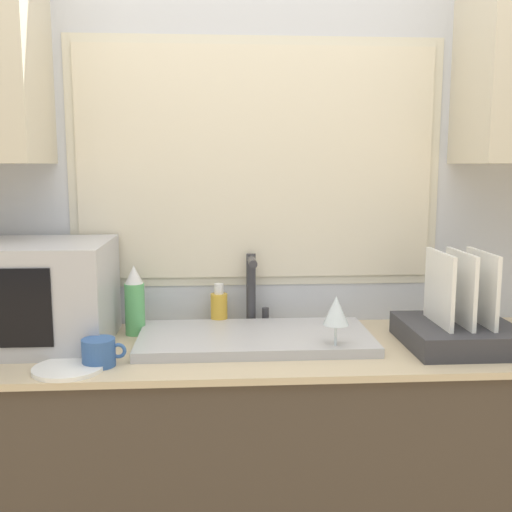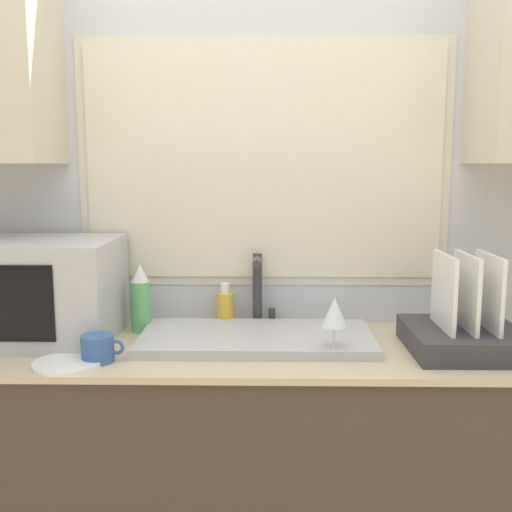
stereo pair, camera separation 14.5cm
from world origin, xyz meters
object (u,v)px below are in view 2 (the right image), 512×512
spray_bottle (141,299)px  soap_bottle (225,308)px  microwave (36,290)px  mug_near_sink (98,348)px  wine_glass (334,314)px  dish_rack (464,331)px  faucet (259,285)px

spray_bottle → soap_bottle: spray_bottle is taller
microwave → mug_near_sink: size_ratio=4.12×
mug_near_sink → wine_glass: wine_glass is taller
dish_rack → spray_bottle: 1.02m
spray_bottle → mug_near_sink: (-0.06, -0.31, -0.07)m
microwave → wine_glass: (0.92, -0.18, -0.03)m
dish_rack → soap_bottle: bearing=160.1°
faucet → mug_near_sink: size_ratio=2.06×
faucet → dish_rack: 0.67m
soap_bottle → mug_near_sink: 0.50m
soap_bottle → dish_rack: bearing=-19.9°
dish_rack → soap_bottle: 0.77m
spray_bottle → wine_glass: size_ratio=1.30×
faucet → mug_near_sink: bearing=-139.2°
spray_bottle → soap_bottle: bearing=14.6°
microwave → spray_bottle: (0.31, 0.08, -0.05)m
soap_bottle → wine_glass: 0.47m
spray_bottle → soap_bottle: size_ratio=1.52×
soap_bottle → mug_near_sink: size_ratio=1.24×
mug_near_sink → wine_glass: (0.66, 0.05, 0.09)m
microwave → wine_glass: microwave is taller
microwave → dish_rack: bearing=-4.7°
dish_rack → mug_near_sink: (-1.05, -0.12, -0.02)m
wine_glass → soap_bottle: bearing=135.2°
wine_glass → mug_near_sink: bearing=-175.9°
soap_bottle → wine_glass: (0.33, -0.33, 0.06)m
faucet → dish_rack: size_ratio=0.73×
faucet → soap_bottle: size_ratio=1.66×
faucet → spray_bottle: 0.39m
spray_bottle → mug_near_sink: bearing=-100.5°
soap_bottle → microwave: bearing=-165.1°
spray_bottle → mug_near_sink: spray_bottle is taller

